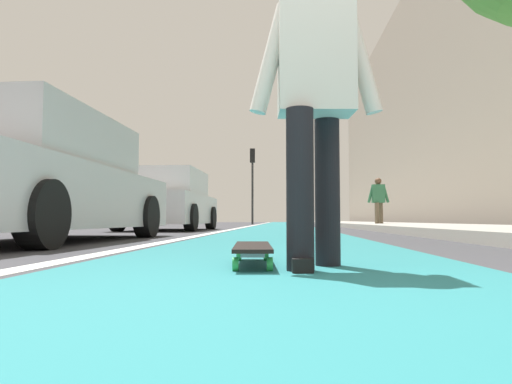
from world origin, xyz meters
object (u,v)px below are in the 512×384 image
at_px(skateboard, 253,249).
at_px(traffic_light, 252,172).
at_px(parked_car_near, 37,182).
at_px(parked_car_mid, 169,202).
at_px(pedestrian_distant, 378,199).
at_px(skater_person, 315,93).

relative_size(skateboard, traffic_light, 0.20).
distance_m(skateboard, parked_car_near, 3.79).
bearing_deg(parked_car_mid, parked_car_near, 179.65).
height_order(traffic_light, pedestrian_distant, traffic_light).
height_order(skater_person, parked_car_near, skater_person).
bearing_deg(traffic_light, skateboard, -176.22).
bearing_deg(skateboard, traffic_light, 3.78).
bearing_deg(parked_car_mid, pedestrian_distant, -58.61).
relative_size(parked_car_near, parked_car_mid, 1.13).
relative_size(skater_person, pedestrian_distant, 1.04).
bearing_deg(skater_person, pedestrian_distant, -12.87).
bearing_deg(traffic_light, parked_car_mid, 176.00).
height_order(skater_person, traffic_light, traffic_light).
bearing_deg(parked_car_near, parked_car_mid, -0.35).
relative_size(skater_person, traffic_light, 0.38).
bearing_deg(pedestrian_distant, parked_car_near, 148.69).
bearing_deg(parked_car_mid, skateboard, -163.07).
height_order(skateboard, traffic_light, traffic_light).
distance_m(parked_car_mid, pedestrian_distant, 6.83).
xyz_separation_m(parked_car_mid, traffic_light, (15.22, -1.07, 2.30)).
bearing_deg(pedestrian_distant, skater_person, 167.13).
relative_size(parked_car_mid, pedestrian_distant, 2.55).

